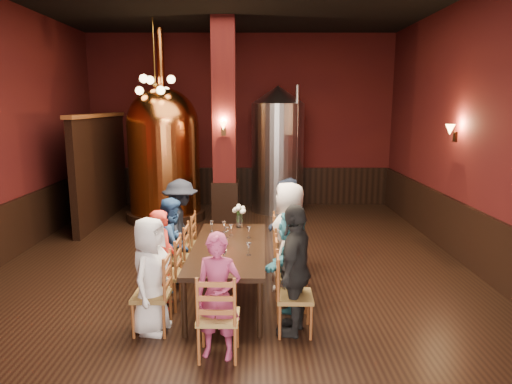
{
  "coord_description": "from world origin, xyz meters",
  "views": [
    {
      "loc": [
        0.37,
        -7.26,
        2.68
      ],
      "look_at": [
        0.39,
        0.2,
        1.25
      ],
      "focal_mm": 32.0,
      "sensor_mm": 36.0,
      "label": 1
    }
  ],
  "objects_px": {
    "person_2": "(173,243)",
    "rose_vase": "(239,212)",
    "person_1": "(163,259)",
    "person_0": "(151,275)",
    "copper_kettle": "(164,152)",
    "dining_table": "(229,250)",
    "steel_vessel": "(278,149)"
  },
  "relations": [
    {
      "from": "dining_table",
      "to": "person_1",
      "type": "bearing_deg",
      "value": -158.78
    },
    {
      "from": "person_0",
      "to": "copper_kettle",
      "type": "xyz_separation_m",
      "value": [
        -0.89,
        5.51,
        0.88
      ]
    },
    {
      "from": "dining_table",
      "to": "steel_vessel",
      "type": "relative_size",
      "value": 0.77
    },
    {
      "from": "person_0",
      "to": "steel_vessel",
      "type": "xyz_separation_m",
      "value": [
        1.8,
        6.36,
        0.87
      ]
    },
    {
      "from": "person_2",
      "to": "copper_kettle",
      "type": "bearing_deg",
      "value": 18.39
    },
    {
      "from": "dining_table",
      "to": "person_0",
      "type": "distance_m",
      "value": 1.31
    },
    {
      "from": "person_1",
      "to": "copper_kettle",
      "type": "bearing_deg",
      "value": 1.46
    },
    {
      "from": "person_2",
      "to": "rose_vase",
      "type": "xyz_separation_m",
      "value": [
        0.96,
        0.65,
        0.31
      ]
    },
    {
      "from": "dining_table",
      "to": "person_0",
      "type": "bearing_deg",
      "value": -130.36
    },
    {
      "from": "copper_kettle",
      "to": "rose_vase",
      "type": "bearing_deg",
      "value": -62.04
    },
    {
      "from": "person_1",
      "to": "copper_kettle",
      "type": "relative_size",
      "value": 0.31
    },
    {
      "from": "person_2",
      "to": "person_0",
      "type": "bearing_deg",
      "value": -175.08
    },
    {
      "from": "copper_kettle",
      "to": "steel_vessel",
      "type": "height_order",
      "value": "copper_kettle"
    },
    {
      "from": "person_2",
      "to": "rose_vase",
      "type": "bearing_deg",
      "value": -49.71
    },
    {
      "from": "copper_kettle",
      "to": "person_0",
      "type": "bearing_deg",
      "value": -80.84
    },
    {
      "from": "dining_table",
      "to": "copper_kettle",
      "type": "xyz_separation_m",
      "value": [
        -1.76,
        4.52,
        0.9
      ]
    },
    {
      "from": "person_1",
      "to": "dining_table",
      "type": "bearing_deg",
      "value": -79.01
    },
    {
      "from": "person_0",
      "to": "copper_kettle",
      "type": "height_order",
      "value": "copper_kettle"
    },
    {
      "from": "steel_vessel",
      "to": "person_1",
      "type": "bearing_deg",
      "value": -107.45
    },
    {
      "from": "dining_table",
      "to": "copper_kettle",
      "type": "height_order",
      "value": "copper_kettle"
    },
    {
      "from": "person_0",
      "to": "person_1",
      "type": "distance_m",
      "value": 0.67
    },
    {
      "from": "dining_table",
      "to": "person_2",
      "type": "height_order",
      "value": "person_2"
    },
    {
      "from": "person_2",
      "to": "rose_vase",
      "type": "height_order",
      "value": "person_2"
    },
    {
      "from": "person_0",
      "to": "steel_vessel",
      "type": "distance_m",
      "value": 6.67
    },
    {
      "from": "person_0",
      "to": "copper_kettle",
      "type": "distance_m",
      "value": 5.65
    },
    {
      "from": "person_2",
      "to": "rose_vase",
      "type": "relative_size",
      "value": 3.67
    },
    {
      "from": "dining_table",
      "to": "steel_vessel",
      "type": "xyz_separation_m",
      "value": [
        0.93,
        5.38,
        0.88
      ]
    },
    {
      "from": "copper_kettle",
      "to": "dining_table",
      "type": "bearing_deg",
      "value": -68.76
    },
    {
      "from": "rose_vase",
      "to": "person_1",
      "type": "bearing_deg",
      "value": -126.48
    },
    {
      "from": "dining_table",
      "to": "person_0",
      "type": "xyz_separation_m",
      "value": [
        -0.87,
        -0.98,
        0.02
      ]
    },
    {
      "from": "copper_kettle",
      "to": "person_2",
      "type": "bearing_deg",
      "value": -77.65
    },
    {
      "from": "person_0",
      "to": "rose_vase",
      "type": "relative_size",
      "value": 3.79
    }
  ]
}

